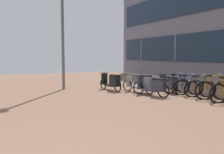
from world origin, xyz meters
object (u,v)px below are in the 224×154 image
object	(u,v)px
bicycle_rack_03	(200,89)
scooter_far	(154,86)
bicycle_rack_04	(188,87)
scooter_near	(141,83)
scooter_mid	(169,84)
bicycle_rack_02	(213,90)
scooter_extra	(112,82)
bicycle_rack_05	(176,86)
lamp_post	(62,16)

from	to	relation	value
bicycle_rack_03	scooter_far	xyz separation A→B (m)	(-1.49, 1.06, 0.07)
bicycle_rack_04	scooter_near	bearing A→B (deg)	135.01
scooter_near	scooter_far	distance (m)	1.00
scooter_mid	bicycle_rack_04	bearing A→B (deg)	-75.80
bicycle_rack_03	bicycle_rack_02	bearing A→B (deg)	-88.95
scooter_near	bicycle_rack_03	bearing A→B (deg)	-55.24
scooter_mid	bicycle_rack_03	bearing A→B (deg)	-81.33
scooter_far	bicycle_rack_04	bearing A→B (deg)	-16.02
scooter_mid	scooter_extra	bearing A→B (deg)	140.26
bicycle_rack_05	scooter_mid	size ratio (longest dim) A/B	0.72
bicycle_rack_02	scooter_far	size ratio (longest dim) A/B	0.75
bicycle_rack_03	scooter_far	world-z (taller)	bicycle_rack_03
bicycle_rack_05	scooter_extra	world-z (taller)	bicycle_rack_05
bicycle_rack_03	bicycle_rack_04	distance (m)	0.63
scooter_extra	scooter_far	bearing A→B (deg)	-70.33
scooter_extra	lamp_post	world-z (taller)	lamp_post
bicycle_rack_05	lamp_post	bearing A→B (deg)	140.34
bicycle_rack_02	scooter_extra	xyz separation A→B (m)	(-2.29, 3.89, 0.06)
bicycle_rack_04	scooter_mid	distance (m)	0.96
scooter_near	scooter_extra	bearing A→B (deg)	125.30
bicycle_rack_05	lamp_post	distance (m)	6.29
bicycle_rack_03	scooter_mid	distance (m)	1.58
bicycle_rack_04	scooter_extra	bearing A→B (deg)	130.89
scooter_extra	lamp_post	xyz separation A→B (m)	(-1.95, 1.44, 3.15)
scooter_mid	scooter_far	distance (m)	1.35
scooter_near	scooter_far	size ratio (longest dim) A/B	0.99
scooter_extra	lamp_post	size ratio (longest dim) A/B	0.27
bicycle_rack_05	scooter_far	xyz separation A→B (m)	(-1.41, -0.20, 0.08)
scooter_extra	bicycle_rack_05	bearing A→B (deg)	-42.33
scooter_mid	lamp_post	size ratio (longest dim) A/B	0.26
bicycle_rack_03	scooter_mid	world-z (taller)	bicycle_rack_03
bicycle_rack_05	scooter_far	bearing A→B (deg)	-171.84
scooter_near	scooter_extra	distance (m)	1.48
scooter_far	scooter_extra	size ratio (longest dim) A/B	0.97
scooter_extra	lamp_post	bearing A→B (deg)	143.61
lamp_post	scooter_extra	bearing A→B (deg)	-36.39
bicycle_rack_04	bicycle_rack_05	size ratio (longest dim) A/B	0.96
bicycle_rack_02	bicycle_rack_05	distance (m)	1.89
lamp_post	bicycle_rack_04	bearing A→B (deg)	-43.89
scooter_near	scooter_extra	xyz separation A→B (m)	(-0.86, 1.21, -0.01)
bicycle_rack_04	bicycle_rack_03	bearing A→B (deg)	-89.79
bicycle_rack_02	bicycle_rack_03	xyz separation A→B (m)	(-0.01, 0.63, -0.02)
scooter_mid	bicycle_rack_02	bearing A→B (deg)	-83.50
scooter_mid	scooter_far	size ratio (longest dim) A/B	0.99
bicycle_rack_04	lamp_post	world-z (taller)	lamp_post
scooter_near	lamp_post	world-z (taller)	lamp_post
bicycle_rack_04	bicycle_rack_05	distance (m)	0.64
bicycle_rack_02	bicycle_rack_05	xyz separation A→B (m)	(-0.10, 1.89, -0.03)
bicycle_rack_05	scooter_mid	distance (m)	0.35
bicycle_rack_05	scooter_mid	xyz separation A→B (m)	(-0.15, 0.30, 0.07)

